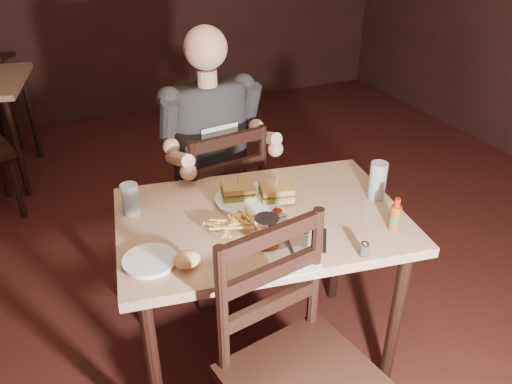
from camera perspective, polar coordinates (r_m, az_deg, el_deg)
name	(u,v)px	position (r m, az deg, el deg)	size (l,w,h in m)	color
room_shell	(218,68)	(1.53, -4.31, 13.98)	(7.00, 7.00, 7.00)	black
main_table	(261,235)	(1.99, 0.58, -4.91)	(1.20, 0.90, 0.77)	tan
chair_far	(213,206)	(2.58, -4.98, -1.57)	(0.44, 0.48, 0.95)	black
diner	(213,125)	(2.34, -4.97, 7.58)	(0.51, 0.40, 0.89)	#2A2C2F
dinner_plate	(248,200)	(2.03, -0.95, -0.95)	(0.26, 0.26, 0.01)	white
sandwich_left	(238,185)	(2.01, -2.07, 0.75)	(0.13, 0.11, 0.11)	tan
sandwich_right	(277,187)	(2.00, 2.37, 0.58)	(0.13, 0.11, 0.11)	tan
fries_pile	(236,221)	(1.85, -2.29, -3.31)	(0.25, 0.17, 0.04)	#E3BE5C
ketchup_dollop	(278,210)	(1.94, 2.49, -2.09)	(0.04, 0.04, 0.01)	maroon
glass_left	(131,199)	(1.99, -14.15, -0.81)	(0.07, 0.07, 0.13)	silver
glass_right	(378,181)	(2.08, 13.73, 1.26)	(0.07, 0.07, 0.16)	silver
hot_sauce	(396,214)	(1.90, 15.66, -2.41)	(0.04, 0.04, 0.13)	#8B3C10
salt_shaker	(304,238)	(1.77, 5.56, -5.20)	(0.04, 0.04, 0.06)	white
pepper_shaker	(364,249)	(1.75, 12.25, -6.43)	(0.03, 0.03, 0.05)	#38332D
syrup_dispenser	(267,232)	(1.75, 1.23, -4.55)	(0.09, 0.09, 0.11)	#8B3C10
napkin	(293,261)	(1.71, 4.28, -7.87)	(0.16, 0.15, 0.00)	white
knife	(291,249)	(1.76, 3.99, -6.55)	(0.01, 0.23, 0.01)	silver
fork	(325,241)	(1.81, 7.86, -5.56)	(0.01, 0.15, 0.00)	silver
side_plate	(150,262)	(1.73, -12.02, -7.79)	(0.18, 0.18, 0.01)	white
bread_roll	(187,259)	(1.67, -7.89, -7.64)	(0.09, 0.07, 0.05)	#DFA95F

